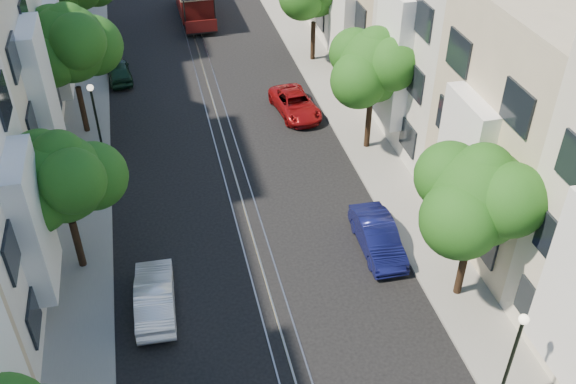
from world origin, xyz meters
TOP-DOWN VIEW (x-y plane):
  - ground at (0.00, 28.00)m, footprint 200.00×200.00m
  - sidewalk_east at (7.25, 28.00)m, footprint 2.50×80.00m
  - sidewalk_west at (-7.25, 28.00)m, footprint 2.50×80.00m
  - rail_left at (-0.55, 28.00)m, footprint 0.06×80.00m
  - rail_slot at (0.00, 28.00)m, footprint 0.06×80.00m
  - rail_right at (0.55, 28.00)m, footprint 0.06×80.00m
  - lane_line at (0.00, 28.00)m, footprint 0.08×80.00m
  - tree_e_b at (7.26, 8.98)m, footprint 4.93×4.08m
  - tree_e_c at (7.26, 19.98)m, footprint 4.84×3.99m
  - tree_w_b at (-7.14, 13.98)m, footprint 4.72×3.87m
  - tree_w_c at (-7.14, 24.98)m, footprint 5.13×4.28m
  - lamp_east at (6.30, 4.00)m, footprint 0.32×0.32m
  - lamp_west at (-6.30, 22.00)m, footprint 0.32×0.32m
  - parked_car_e_mid at (5.02, 12.26)m, footprint 1.54×4.15m
  - parked_car_e_far at (4.40, 24.39)m, footprint 2.51×4.58m
  - parked_car_w_mid at (-4.40, 10.93)m, footprint 1.59×4.15m
  - parked_car_w_far at (-5.31, 31.02)m, footprint 1.80×3.70m

SIDE VIEW (x-z plane):
  - ground at x=0.00m, z-range 0.00..0.00m
  - lane_line at x=0.00m, z-range 0.00..0.01m
  - rail_left at x=-0.55m, z-range 0.00..0.02m
  - rail_slot at x=0.00m, z-range 0.00..0.02m
  - rail_right at x=0.55m, z-range 0.00..0.02m
  - sidewalk_east at x=7.25m, z-range 0.00..0.12m
  - sidewalk_west at x=-7.25m, z-range 0.00..0.12m
  - parked_car_e_far at x=4.40m, z-range 0.00..1.22m
  - parked_car_w_far at x=-5.31m, z-range 0.00..1.22m
  - parked_car_w_mid at x=-4.40m, z-range 0.00..1.35m
  - parked_car_e_mid at x=5.02m, z-range 0.00..1.36m
  - lamp_east at x=6.30m, z-range 0.77..4.93m
  - lamp_west at x=-6.30m, z-range 0.77..4.93m
  - tree_w_b at x=-7.14m, z-range 1.26..7.53m
  - tree_e_c at x=7.26m, z-range 1.34..7.86m
  - tree_e_b at x=7.26m, z-range 1.39..8.07m
  - tree_w_c at x=-7.14m, z-range 1.52..8.62m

